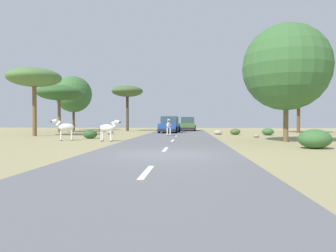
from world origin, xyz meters
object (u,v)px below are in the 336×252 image
Objects in this scene: zebra_1 at (108,128)px; rock_2 at (256,136)px; tree_2 at (59,93)px; tree_5 at (34,78)px; tree_4 at (286,67)px; tree_7 at (299,89)px; bush_0 at (235,132)px; rock_1 at (217,132)px; car_1 at (188,124)px; rock_0 at (110,132)px; car_0 at (170,125)px; tree_3 at (74,94)px; bush_4 at (315,139)px; zebra_2 at (65,127)px; rock_3 at (218,132)px; bush_2 at (90,134)px; tree_1 at (127,92)px; zebra_0 at (169,126)px; bush_3 at (268,132)px.

rock_2 is at bearing 123.41° from zebra_1.
tree_5 reaches higher than tree_2.
tree_4 is 15.69m from tree_7.
rock_1 is at bearing 117.49° from bush_0.
tree_7 is at bearing 55.76° from rock_2.
tree_2 is at bearing 23.33° from car_1.
tree_5 is at bearing -158.28° from rock_1.
rock_0 is 10.85m from rock_1.
car_0 and car_1 have the same top height.
tree_3 reaches higher than rock_2.
zebra_1 is 0.28× the size of tree_2.
tree_5 is 3.83× the size of bush_4.
car_1 is 9.20× the size of rock_2.
rock_3 is (10.92, 9.39, -0.66)m from zebra_2.
tree_3 is 15.45m from tree_5.
tree_5 reaches higher than bush_2.
bush_4 is at bearing -59.99° from tree_1.
zebra_1 is 1.43× the size of bush_2.
tree_7 is (13.55, 8.33, 3.87)m from zebra_0.
zebra_1 is 9.96m from rock_0.
tree_7 reaches higher than rock_1.
zebra_0 is 7.40m from zebra_1.
rock_2 is (0.94, -4.68, -0.17)m from bush_0.
tree_1 is at bearing 166.61° from tree_7.
zebra_0 is 2.08× the size of rock_0.
rock_0 is at bearing 145.48° from tree_4.
zebra_1 is 11.03m from tree_5.
rock_0 is (-5.47, -3.81, -0.64)m from car_0.
tree_3 is 10.10× the size of rock_0.
tree_7 is 6.01× the size of bush_0.
zebra_2 is at bearing -139.31° from rock_3.
car_0 is 15.89m from tree_4.
bush_4 is at bearing -91.17° from tree_4.
zebra_1 is 15.02m from rock_1.
rock_3 is (17.21, -4.19, -4.20)m from tree_2.
zebra_1 is 0.34× the size of car_1.
tree_7 is at bearing 50.78° from bush_3.
rock_3 is (-4.41, 0.79, -0.11)m from bush_3.
rock_2 is (-0.75, 4.88, -4.52)m from tree_4.
tree_7 reaches higher than bush_0.
bush_3 is at bearing 84.81° from bush_4.
zebra_2 is 1.39× the size of bush_3.
rock_2 is (-1.87, -3.90, -0.20)m from bush_3.
tree_7 reaches higher than zebra_2.
rock_0 is (-19.40, -5.23, -4.58)m from tree_7.
car_0 is 13.92m from tree_5.
bush_2 is 15.69m from bush_3.
rock_2 is at bearing -3.27° from tree_5.
car_0 is 0.76× the size of tree_5.
tree_1 is 27.97m from bush_4.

